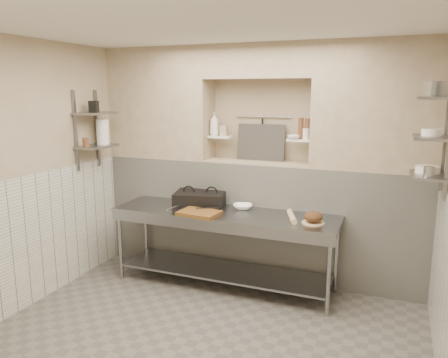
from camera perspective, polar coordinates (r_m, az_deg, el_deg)
The scene contains 47 objects.
floor at distance 4.31m, azimuth -3.25°, elevation -21.02°, with size 4.00×3.90×0.10m, color #5F5A54.
ceiling at distance 3.69m, azimuth -3.79°, elevation 20.60°, with size 4.00×3.90×0.10m, color silver.
wall_left at distance 4.95m, azimuth -25.51°, elevation 0.29°, with size 0.10×3.90×2.80m, color tan.
wall_back at distance 5.58m, azimuth 5.25°, elevation 2.49°, with size 4.00×0.10×2.80m, color tan.
wall_front at distance 2.19m, azimuth -26.86°, elevation -12.92°, with size 4.00×0.10×2.80m, color tan.
backwall_lower at distance 5.50m, azimuth 4.37°, elevation -5.11°, with size 4.00×0.40×1.40m, color silver.
alcove_sill at distance 5.34m, azimuth 4.49°, elevation 2.21°, with size 1.30×0.40×0.02m, color tan.
backwall_pillar_left at distance 5.81m, azimuth -8.18°, elevation 9.71°, with size 1.35×0.40×1.40m, color tan.
backwall_pillar_right at distance 5.05m, azimuth 19.31°, elevation 8.96°, with size 1.35×0.40×1.40m, color tan.
backwall_header at distance 5.29m, azimuth 4.69°, elevation 15.06°, with size 1.30×0.40×0.40m, color tan.
wainscot_left at distance 5.08m, azimuth -24.37°, elevation -7.53°, with size 0.02×3.90×1.40m, color silver.
wainscot_right at distance 3.67m, azimuth 27.26°, elevation -15.09°, with size 0.02×3.90×1.40m, color silver.
alcove_shelf_left at distance 5.47m, azimuth -0.50°, elevation 5.53°, with size 0.28×0.16×0.03m, color white.
alcove_shelf_right at distance 5.18m, azimuth 9.85°, elevation 5.03°, with size 0.28×0.16×0.03m, color white.
utensil_rail at distance 5.45m, azimuth 5.11°, elevation 8.10°, with size 0.02×0.02×0.70m, color gray.
hanging_steel at distance 5.44m, azimuth 5.02°, elevation 6.30°, with size 0.02×0.02×0.30m, color black.
splash_panel at distance 5.41m, azimuth 4.84°, elevation 4.78°, with size 0.60×0.02×0.45m, color #383330.
shelf_rail_left_a at distance 5.77m, azimuth -16.23°, elevation 6.38°, with size 0.03×0.03×0.95m, color slate.
shelf_rail_left_b at distance 5.46m, azimuth -18.80°, elevation 5.97°, with size 0.03×0.03×0.95m, color slate.
wall_shelf_left_lower at distance 5.55m, azimuth -16.27°, elevation 4.12°, with size 0.30×0.50×0.03m, color slate.
wall_shelf_left_upper at distance 5.52m, azimuth -16.51°, elevation 8.24°, with size 0.30×0.50×0.03m, color slate.
shelf_rail_right_a at distance 4.58m, azimuth 26.97°, elevation 5.04°, with size 0.03×0.03×1.05m, color slate.
wall_shelf_right_lower at distance 4.42m, azimuth 25.05°, elevation 0.42°, with size 0.30×0.50×0.03m, color slate.
wall_shelf_right_mid at distance 4.37m, azimuth 25.43°, elevation 4.93°, with size 0.30×0.50×0.03m, color slate.
wall_shelf_right_upper at distance 4.35m, azimuth 25.83°, elevation 9.51°, with size 0.30×0.50×0.03m, color slate.
prep_table at distance 5.08m, azimuth 0.00°, elevation -7.17°, with size 2.60×0.70×0.90m.
panini_press at distance 5.30m, azimuth -3.13°, elevation -2.56°, with size 0.68×0.56×0.16m.
cutting_board at distance 4.91m, azimuth -3.26°, elevation -4.46°, with size 0.45×0.31×0.04m, color brown.
knife_blade at distance 5.00m, azimuth -2.12°, elevation -3.80°, with size 0.28×0.03×0.01m, color gray.
tongs at distance 5.02m, azimuth -6.56°, elevation -3.73°, with size 0.02×0.02×0.25m, color gray.
mixing_bowl at distance 5.14m, azimuth 2.46°, elevation -3.63°, with size 0.23×0.23×0.06m, color white.
rolling_pin at distance 4.78m, azimuth 8.84°, elevation -4.86°, with size 0.06×0.06×0.41m, color tan.
bread_board at distance 4.68m, azimuth 11.57°, elevation -5.62°, with size 0.24×0.24×0.01m, color tan.
bread_loaf at distance 4.66m, azimuth 11.60°, elevation -4.86°, with size 0.19×0.19×0.12m, color #4C2D19.
bottle_soap at distance 5.48m, azimuth -1.27°, elevation 7.18°, with size 0.11×0.11×0.29m, color white.
jar_alcove at distance 5.46m, azimuth 0.01°, elevation 6.32°, with size 0.09×0.09×0.13m, color tan.
bowl_alcove at distance 5.15m, azimuth 9.07°, elevation 5.43°, with size 0.15×0.15×0.05m, color white.
condiment_a at distance 5.18m, azimuth 10.85°, elevation 6.47°, with size 0.07×0.07×0.24m, color brown.
condiment_b at distance 5.19m, azimuth 9.99°, elevation 6.55°, with size 0.06×0.06×0.25m, color brown.
condiment_c at distance 5.16m, azimuth 10.63°, elevation 5.81°, with size 0.07×0.07×0.12m, color white.
jug_left at distance 5.63m, azimuth -15.56°, elevation 5.97°, with size 0.15×0.15×0.31m, color white.
jar_left at distance 5.39m, azimuth -17.61°, elevation 4.56°, with size 0.07×0.07×0.11m, color brown.
box_left_upper at distance 5.50m, azimuth -16.64°, elevation 9.06°, with size 0.10×0.10×0.14m, color black.
bowl_right at distance 4.47m, azimuth 25.05°, elevation 1.13°, with size 0.22×0.22×0.06m, color white.
canister_right at distance 4.26m, azimuth 25.21°, elevation 0.86°, with size 0.09×0.09×0.09m, color gray.
bowl_right_mid at distance 4.38m, azimuth 25.47°, elevation 5.52°, with size 0.17×0.17×0.06m, color white.
basket_right at distance 4.39m, azimuth 25.88°, elevation 10.53°, with size 0.17×0.21×0.13m, color gray.
Camera 1 is at (1.55, -3.29, 2.26)m, focal length 35.00 mm.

